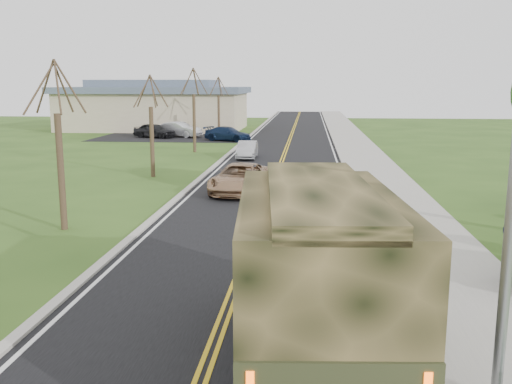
# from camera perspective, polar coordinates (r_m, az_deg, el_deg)

# --- Properties ---
(ground) EXTENTS (160.00, 160.00, 0.00)m
(ground) POSITION_cam_1_polar(r_m,az_deg,el_deg) (10.96, -5.30, -17.77)
(ground) COLOR #2D4A18
(ground) RESTS_ON ground
(road) EXTENTS (8.00, 120.00, 0.01)m
(road) POSITION_cam_1_polar(r_m,az_deg,el_deg) (49.76, 3.20, 4.74)
(road) COLOR black
(road) RESTS_ON ground
(curb_right) EXTENTS (0.30, 120.00, 0.12)m
(curb_right) POSITION_cam_1_polar(r_m,az_deg,el_deg) (49.77, 8.00, 4.72)
(curb_right) COLOR #9E998E
(curb_right) RESTS_ON ground
(sidewalk_right) EXTENTS (3.20, 120.00, 0.10)m
(sidewalk_right) POSITION_cam_1_polar(r_m,az_deg,el_deg) (49.88, 10.01, 4.66)
(sidewalk_right) COLOR #9E998E
(sidewalk_right) RESTS_ON ground
(curb_left) EXTENTS (0.30, 120.00, 0.10)m
(curb_left) POSITION_cam_1_polar(r_m,az_deg,el_deg) (50.08, -1.56, 4.84)
(curb_left) COLOR #9E998E
(curb_left) RESTS_ON ground
(street_light) EXTENTS (1.65, 0.22, 8.00)m
(street_light) POSITION_cam_1_polar(r_m,az_deg,el_deg) (9.49, 24.15, 5.02)
(street_light) COLOR gray
(street_light) RESTS_ON ground
(bare_tree_a) EXTENTS (1.93, 2.26, 6.08)m
(bare_tree_a) POSITION_cam_1_polar(r_m,az_deg,el_deg) (21.53, -19.01, 3.25)
(bare_tree_a) COLOR #38281C
(bare_tree_a) RESTS_ON ground
(bare_tree_b) EXTENTS (1.83, 2.14, 5.73)m
(bare_tree_b) POSITION_cam_1_polar(r_m,az_deg,el_deg) (32.79, -10.39, 5.79)
(bare_tree_b) COLOR #38281C
(bare_tree_b) RESTS_ON ground
(bare_tree_c) EXTENTS (2.04, 2.39, 6.42)m
(bare_tree_c) POSITION_cam_1_polar(r_m,az_deg,el_deg) (44.41, -6.21, 7.55)
(bare_tree_c) COLOR #38281C
(bare_tree_c) RESTS_ON ground
(bare_tree_d) EXTENTS (1.88, 2.20, 5.91)m
(bare_tree_d) POSITION_cam_1_polar(r_m,az_deg,el_deg) (56.22, -3.75, 8.03)
(bare_tree_d) COLOR #38281C
(bare_tree_d) RESTS_ON ground
(commercial_building) EXTENTS (25.50, 21.50, 5.65)m
(commercial_building) POSITION_cam_1_polar(r_m,az_deg,el_deg) (67.86, -10.00, 8.47)
(commercial_building) COLOR tan
(commercial_building) RESTS_ON ground
(military_truck) EXTENTS (3.09, 7.42, 3.61)m
(military_truck) POSITION_cam_1_polar(r_m,az_deg,el_deg) (10.31, 5.84, -7.14)
(military_truck) COLOR black
(military_truck) RESTS_ON ground
(suv_champagne) EXTENTS (2.82, 5.25, 1.40)m
(suv_champagne) POSITION_cam_1_polar(r_m,az_deg,el_deg) (27.70, -1.60, 1.37)
(suv_champagne) COLOR #A5805D
(suv_champagne) RESTS_ON ground
(sedan_silver) EXTENTS (1.36, 3.73, 1.22)m
(sedan_silver) POSITION_cam_1_polar(r_m,az_deg,el_deg) (40.50, -0.88, 4.23)
(sedan_silver) COLOR #B9BABF
(sedan_silver) RESTS_ON ground
(lot_car_dark) EXTENTS (4.54, 3.07, 1.44)m
(lot_car_dark) POSITION_cam_1_polar(r_m,az_deg,el_deg) (56.87, -10.13, 6.07)
(lot_car_dark) COLOR black
(lot_car_dark) RESTS_ON ground
(lot_car_silver) EXTENTS (4.87, 3.17, 1.52)m
(lot_car_silver) POSITION_cam_1_polar(r_m,az_deg,el_deg) (57.40, -7.69, 6.22)
(lot_car_silver) COLOR silver
(lot_car_silver) RESTS_ON ground
(lot_car_navy) EXTENTS (4.86, 3.33, 1.31)m
(lot_car_navy) POSITION_cam_1_polar(r_m,az_deg,el_deg) (53.07, -2.82, 5.82)
(lot_car_navy) COLOR #0F1D38
(lot_car_navy) RESTS_ON ground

